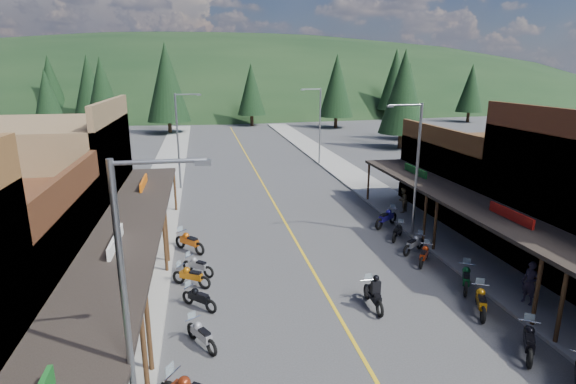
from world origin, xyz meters
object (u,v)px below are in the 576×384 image
streetlight_0 (132,310)px  streetlight_3 (319,123)px  pine_10 (103,93)px  shop_west_3 (51,183)px  pine_6 (471,88)px  bike_west_7 (201,333)px  bike_east_9 (424,254)px  bike_west_8 (199,297)px  bike_east_12 (386,217)px  pine_5 (395,79)px  pine_2 (167,82)px  bike_east_11 (398,231)px  pine_1 (89,85)px  bike_east_10 (414,243)px  pedestrian_east_a (530,283)px  pine_4 (337,86)px  bike_east_7 (481,300)px  bike_east_6 (529,340)px  bike_east_8 (466,277)px  bike_west_9 (191,275)px  pine_3 (251,89)px  rider_on_bike (374,294)px  shop_east_3 (482,179)px  pine_8 (48,105)px  pine_9 (408,95)px  bike_west_11 (189,241)px  pine_7 (50,84)px  streetlight_1 (179,137)px  bike_west_10 (198,265)px  pedestrian_east_b (403,200)px  streetlight_2 (415,165)px

streetlight_0 → streetlight_3: bearing=68.9°
streetlight_0 → pine_10: bearing=101.2°
streetlight_0 → shop_west_3: bearing=111.5°
pine_6 → bike_west_7: 83.21m
pine_6 → bike_east_9: size_ratio=5.64×
bike_west_8 → bike_east_12: bearing=-10.7°
bike_west_7 → pine_5: bearing=31.7°
pine_2 → bike_east_12: bearing=-71.3°
shop_west_3 → bike_east_11: 20.33m
pine_1 → bike_east_10: (30.03, -64.34, -6.67)m
bike_east_11 → pedestrian_east_a: 8.74m
bike_east_10 → pine_4: bearing=134.0°
bike_east_7 → pedestrian_east_a: 2.38m
bike_east_6 → bike_east_8: bike_east_6 is taller
pine_5 → bike_west_9: pine_5 is taller
pine_3 → bike_west_9: bearing=-99.1°
bike_west_8 → rider_on_bike: rider_on_bike is taller
pine_4 → pedestrian_east_a: pine_4 is taller
shop_east_3 → bike_east_12: 7.85m
pine_8 → pine_10: bearing=68.2°
pine_9 → bike_east_7: size_ratio=5.02×
pine_5 → rider_on_bike: pine_5 is taller
pine_4 → bike_west_11: size_ratio=5.53×
bike_east_7 → pine_7: bearing=142.6°
bike_east_10 → bike_east_8: bearing=-28.7°
bike_west_9 → bike_east_11: size_ratio=1.06×
shop_west_3 → bike_east_7: bearing=-31.8°
pine_1 → pine_5: size_ratio=0.89×
streetlight_1 → bike_west_9: (0.97, -18.11, -3.89)m
pine_9 → bike_west_10: 50.08m
pine_7 → bike_east_12: 76.58m
bike_west_11 → pedestrian_east_a: pedestrian_east_a is taller
bike_west_8 → shop_east_3: bearing=-19.2°
bike_east_6 → streetlight_3: bearing=122.6°
pine_9 → pine_8: bearing=-173.8°
bike_west_7 → pedestrian_east_b: pedestrian_east_b is taller
bike_west_7 → bike_east_10: bearing=0.2°
pine_7 → bike_west_8: (26.37, -74.24, -6.70)m
shop_east_3 → pine_2: size_ratio=0.78×
shop_west_3 → pine_8: (-8.22, 28.70, 2.46)m
rider_on_bike → bike_east_10: bearing=50.9°
bike_west_9 → bike_east_12: size_ratio=0.86×
shop_east_3 → pine_5: size_ratio=0.78×
streetlight_2 → bike_east_12: size_ratio=3.43×
pine_6 → bike_west_11: pine_6 is taller
rider_on_bike → pine_9: bearing=64.3°
streetlight_3 → bike_east_7: bearing=-92.1°
pine_5 → bike_east_11: (-27.99, -64.26, -7.45)m
bike_east_8 → pine_5: bearing=100.0°
shop_west_3 → pine_3: 57.59m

